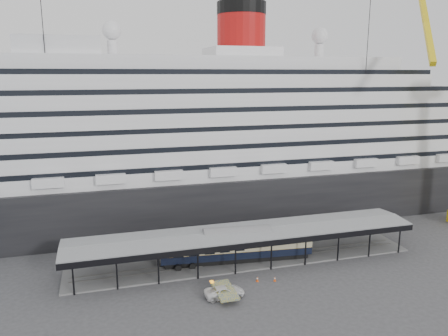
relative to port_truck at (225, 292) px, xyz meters
The scene contains 8 objects.
ground 8.37m from the port_truck, 39.81° to the left, with size 200.00×200.00×0.00m, color #3A3A3C.
cruise_ship 41.77m from the port_truck, 80.20° to the left, with size 130.00×30.00×43.90m.
platform_canopy 12.26m from the port_truck, 58.22° to the left, with size 56.00×9.18×5.30m.
port_truck is the anchor object (origin of this frame).
pullman_carriage 11.68m from the port_truck, 64.07° to the left, with size 24.42×5.46×23.79m.
traffic_cone_left 2.05m from the port_truck, 60.51° to the left, with size 0.46×0.46×0.71m.
traffic_cone_mid 6.59m from the port_truck, 27.43° to the left, with size 0.42×0.42×0.75m.
traffic_cone_right 8.67m from the port_truck, 16.10° to the left, with size 0.46×0.46×0.73m.
Camera 1 is at (-21.45, -57.26, 29.53)m, focal length 35.00 mm.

